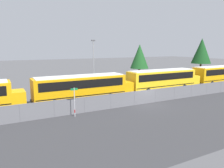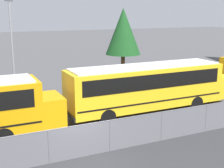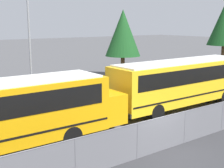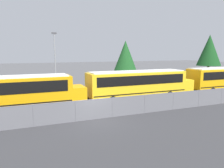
{
  "view_description": "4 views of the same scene",
  "coord_description": "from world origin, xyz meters",
  "views": [
    {
      "loc": [
        -15.39,
        -20.46,
        6.68
      ],
      "look_at": [
        -2.51,
        3.69,
        2.03
      ],
      "focal_mm": 35.0,
      "sensor_mm": 36.0,
      "label": 1
    },
    {
      "loc": [
        -4.58,
        -13.15,
        6.84
      ],
      "look_at": [
        3.87,
        4.65,
        2.26
      ],
      "focal_mm": 50.0,
      "sensor_mm": 36.0,
      "label": 2
    },
    {
      "loc": [
        -10.0,
        -9.66,
        5.88
      ],
      "look_at": [
        1.02,
        5.32,
        2.2
      ],
      "focal_mm": 50.0,
      "sensor_mm": 36.0,
      "label": 3
    },
    {
      "loc": [
        -5.23,
        -16.12,
        5.33
      ],
      "look_at": [
        3.15,
        3.92,
        2.16
      ],
      "focal_mm": 35.0,
      "sensor_mm": 36.0,
      "label": 4
    }
  ],
  "objects": [
    {
      "name": "ground_plane",
      "position": [
        0.0,
        0.0,
        0.0
      ],
      "size": [
        200.0,
        200.0,
        0.0
      ],
      "primitive_type": "plane",
      "color": "#4C4C4F"
    },
    {
      "name": "road_strip",
      "position": [
        0.0,
        -6.0,
        0.0
      ],
      "size": [
        98.57,
        12.0,
        0.01
      ],
      "color": "#333335",
      "rests_on": "ground_plane"
    },
    {
      "name": "fence",
      "position": [
        -0.0,
        -0.0,
        0.84
      ],
      "size": [
        64.64,
        0.07,
        1.65
      ],
      "color": "#9EA0A5",
      "rests_on": "ground_plane"
    },
    {
      "name": "school_bus_1",
      "position": [
        -6.36,
        4.0,
        1.98
      ],
      "size": [
        12.51,
        2.62,
        3.32
      ],
      "color": "orange",
      "rests_on": "ground_plane"
    },
    {
      "name": "school_bus_2",
      "position": [
        6.67,
        4.53,
        1.98
      ],
      "size": [
        12.51,
        2.62,
        3.32
      ],
      "color": "yellow",
      "rests_on": "ground_plane"
    },
    {
      "name": "light_pole",
      "position": [
        -1.11,
        12.79,
        4.29
      ],
      "size": [
        0.6,
        0.24,
        7.82
      ],
      "color": "gray",
      "rests_on": "ground_plane"
    },
    {
      "name": "tree_0",
      "position": [
        11.06,
        16.99,
        4.75
      ],
      "size": [
        3.82,
        3.82,
        7.26
      ],
      "color": "#51381E",
      "rests_on": "ground_plane"
    },
    {
      "name": "tree_1",
      "position": [
        30.45,
        17.73,
        5.71
      ],
      "size": [
        4.81,
        4.81,
        8.85
      ],
      "color": "#51381E",
      "rests_on": "ground_plane"
    }
  ]
}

